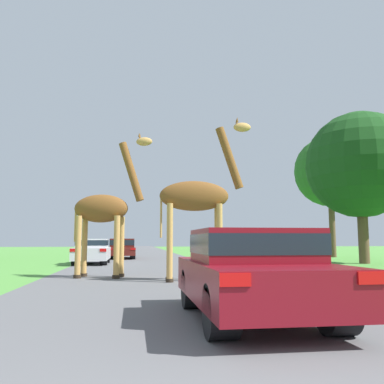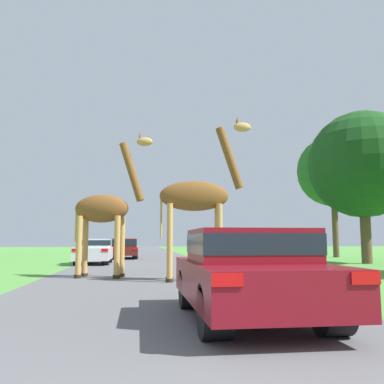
{
  "view_description": "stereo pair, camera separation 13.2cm",
  "coord_description": "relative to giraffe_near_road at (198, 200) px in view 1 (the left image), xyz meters",
  "views": [
    {
      "loc": [
        -0.5,
        -1.25,
        1.24
      ],
      "look_at": [
        1.28,
        11.21,
        2.74
      ],
      "focal_mm": 38.0,
      "sensor_mm": 36.0,
      "label": 1
    },
    {
      "loc": [
        -0.37,
        -1.26,
        1.24
      ],
      "look_at": [
        1.28,
        11.21,
        2.74
      ],
      "focal_mm": 38.0,
      "sensor_mm": 36.0,
      "label": 2
    }
  ],
  "objects": [
    {
      "name": "tree_left_edge",
      "position": [
        12.72,
        16.18,
        3.95
      ],
      "size": [
        5.35,
        5.35,
        9.14
      ],
      "color": "brown",
      "rests_on": "ground"
    },
    {
      "name": "car_queue_right",
      "position": [
        -2.74,
        16.29,
        -1.77
      ],
      "size": [
        1.81,
        4.48,
        1.36
      ],
      "color": "#561914",
      "rests_on": "ground"
    },
    {
      "name": "giraffe_near_road",
      "position": [
        0.0,
        0.0,
        0.0
      ],
      "size": [
        2.93,
        0.83,
        5.17
      ],
      "rotation": [
        0.0,
        0.0,
        -1.64
      ],
      "color": "tan",
      "rests_on": "ground"
    },
    {
      "name": "giraffe_companion",
      "position": [
        -2.99,
        1.65,
        -0.27
      ],
      "size": [
        2.71,
        1.13,
        4.94
      ],
      "rotation": [
        0.0,
        0.0,
        -1.79
      ],
      "color": "tan",
      "rests_on": "ground"
    },
    {
      "name": "tree_mid_field",
      "position": [
        10.36,
        8.12,
        2.9
      ],
      "size": [
        5.87,
        5.87,
        8.34
      ],
      "color": "brown",
      "rests_on": "ground"
    },
    {
      "name": "road",
      "position": [
        -1.48,
        18.79,
        -2.49
      ],
      "size": [
        6.94,
        120.0,
        0.0
      ],
      "color": "#5B5B5E",
      "rests_on": "ground"
    },
    {
      "name": "car_lead_maroon",
      "position": [
        -0.09,
        -6.08,
        -1.73
      ],
      "size": [
        1.95,
        4.04,
        1.42
      ],
      "color": "maroon",
      "rests_on": "ground"
    },
    {
      "name": "car_queue_left",
      "position": [
        -4.14,
        9.75,
        -1.79
      ],
      "size": [
        1.73,
        3.93,
        1.32
      ],
      "color": "silver",
      "rests_on": "ground"
    }
  ]
}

